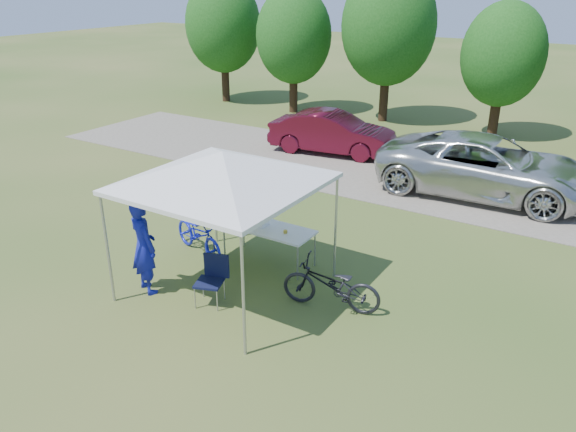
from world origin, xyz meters
name	(u,v)px	position (x,y,z in m)	size (l,w,h in m)	color
ground	(229,288)	(0.00, 0.00, 0.00)	(100.00, 100.00, 0.00)	#2D5119
gravel_strip	(391,174)	(0.00, 8.00, 0.01)	(24.00, 5.00, 0.02)	gray
canopy	(222,156)	(0.00, 0.00, 2.65)	(4.53, 4.53, 3.00)	#A5A5AA
treeline	(454,36)	(-0.29, 14.05, 3.53)	(24.89, 4.28, 6.30)	#382314
folding_table	(269,229)	(0.06, 1.31, 0.75)	(1.92, 0.80, 0.79)	white
folding_chair	(213,275)	(0.07, -0.52, 0.55)	(0.60, 0.63, 0.92)	black
cooler	(258,218)	(-0.21, 1.31, 0.94)	(0.42, 0.29, 0.31)	white
ice_cream_cup	(285,232)	(0.50, 1.26, 0.82)	(0.08, 0.08, 0.06)	gold
cyclist	(144,246)	(-1.25, -0.88, 0.93)	(0.68, 0.44, 1.86)	#121896
bike_blue	(199,235)	(-1.40, 0.81, 0.46)	(0.62, 1.76, 0.93)	#171FCB
bike_dark	(331,285)	(2.00, 0.41, 0.47)	(0.63, 1.80, 0.95)	black
minivan	(486,166)	(2.82, 7.71, 0.82)	(2.66, 5.76, 1.60)	silver
sedan	(333,133)	(-2.56, 9.01, 0.71)	(1.46, 4.20, 1.38)	#4D0C1C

